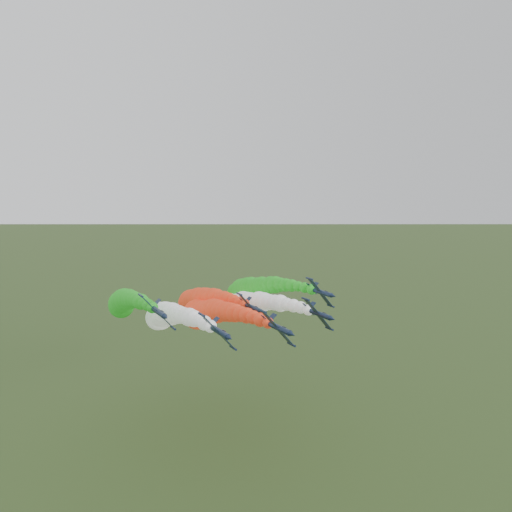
% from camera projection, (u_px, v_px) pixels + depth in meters
% --- Properties ---
extents(jet_lead, '(12.72, 65.05, 18.33)m').
position_uv_depth(jet_lead, '(207.00, 313.00, 129.38)').
color(jet_lead, '#121E36').
rests_on(jet_lead, ground).
extents(jet_inner_left, '(12.75, 65.09, 18.37)m').
position_uv_depth(jet_inner_left, '(166.00, 316.00, 129.11)').
color(jet_inner_left, '#121E36').
rests_on(jet_inner_left, ground).
extents(jet_inner_right, '(13.41, 65.75, 19.03)m').
position_uv_depth(jet_inner_right, '(242.00, 305.00, 143.06)').
color(jet_inner_right, '#121E36').
rests_on(jet_inner_right, ground).
extents(jet_outer_left, '(12.89, 65.23, 18.51)m').
position_uv_depth(jet_outer_left, '(124.00, 302.00, 134.22)').
color(jet_outer_left, '#121E36').
rests_on(jet_outer_left, ground).
extents(jet_outer_right, '(12.60, 64.93, 18.22)m').
position_uv_depth(jet_outer_right, '(250.00, 289.00, 154.42)').
color(jet_outer_right, '#121E36').
rests_on(jet_outer_right, ground).
extents(jet_trail, '(13.07, 65.41, 18.69)m').
position_uv_depth(jet_trail, '(199.00, 300.00, 153.72)').
color(jet_trail, '#121E36').
rests_on(jet_trail, ground).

